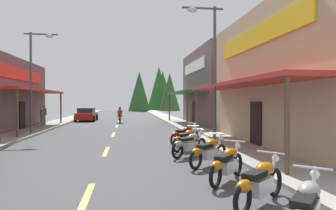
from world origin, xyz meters
name	(u,v)px	position (x,y,z in m)	size (l,w,h in m)	color
ground	(117,127)	(0.00, 25.50, -0.05)	(9.36, 80.99, 0.10)	#424244
sidewalk_left	(44,127)	(-5.76, 25.50, 0.06)	(2.16, 80.99, 0.12)	gray
sidewalk_right	(185,125)	(5.76, 25.50, 0.06)	(2.16, 80.99, 0.12)	#9E9991
centerline_dashes	(118,124)	(0.00, 28.66, 0.01)	(0.16, 55.36, 0.01)	#E0C64C
storefront_right_near	(334,77)	(10.79, 13.82, 3.28)	(9.76, 12.39, 6.57)	tan
storefront_right_far	(236,88)	(10.74, 26.67, 3.33)	(9.66, 10.73, 6.67)	brown
streetlamp_left	(36,69)	(-4.79, 20.20, 4.15)	(2.02, 0.30, 6.42)	#474C51
streetlamp_right	(209,56)	(4.80, 14.66, 4.30)	(2.02, 0.30, 6.69)	#474C51
motorcycle_parked_right_0	(307,209)	(3.60, 5.04, 0.49)	(1.52, 1.65, 1.04)	black
motorcycle_parked_right_1	(260,182)	(3.56, 6.54, 0.49)	(1.70, 1.46, 1.04)	black
motorcycle_parked_right_2	(227,163)	(3.50, 8.35, 0.49)	(1.49, 1.67, 1.04)	black
motorcycle_parked_right_3	(209,151)	(3.54, 10.25, 0.49)	(1.68, 1.48, 1.04)	black
motorcycle_parked_right_4	(190,144)	(3.27, 11.97, 0.49)	(1.70, 1.46, 1.04)	black
motorcycle_parked_right_5	(187,139)	(3.44, 13.37, 0.49)	(1.58, 1.59, 1.04)	black
motorcycle_parked_right_6	(185,135)	(3.67, 14.98, 0.49)	(1.71, 1.44, 1.04)	black
rider_cruising_lead	(120,116)	(0.14, 29.90, 0.66)	(0.60, 2.14, 1.57)	black
pedestrian_browsing	(44,114)	(-6.10, 26.75, 1.03)	(0.40, 0.51, 1.76)	#726659
pedestrian_waiting	(42,116)	(-5.76, 24.99, 0.95)	(0.32, 0.56, 1.64)	#726659
parked_car_curbside	(87,115)	(-3.48, 33.24, 0.69)	(2.08, 4.31, 1.40)	#B21919
treeline_backdrop	(158,90)	(7.88, 67.86, 4.68)	(11.20, 12.54, 10.35)	#2E4D23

